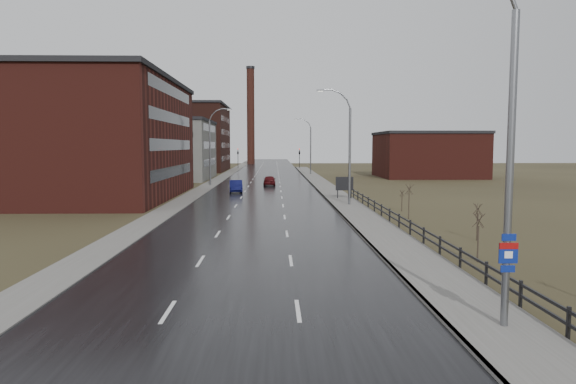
{
  "coord_description": "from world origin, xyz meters",
  "views": [
    {
      "loc": [
        1.48,
        -13.75,
        5.9
      ],
      "look_at": [
        2.33,
        18.34,
        3.0
      ],
      "focal_mm": 32.0,
      "sensor_mm": 36.0,
      "label": 1
    }
  ],
  "objects": [
    {
      "name": "curb_right",
      "position": [
        7.08,
        35.0,
        0.09
      ],
      "size": [
        0.16,
        180.0,
        0.18
      ],
      "primitive_type": "cube",
      "color": "slate",
      "rests_on": "ground"
    },
    {
      "name": "car_near",
      "position": [
        -3.4,
        50.96,
        0.75
      ],
      "size": [
        2.01,
        4.7,
        1.51
      ],
      "primitive_type": "imported",
      "rotation": [
        0.0,
        0.0,
        0.09
      ],
      "color": "#0D0F41",
      "rests_on": "ground"
    },
    {
      "name": "car_far",
      "position": [
        0.75,
        61.75,
        0.76
      ],
      "size": [
        1.79,
        4.44,
        1.51
      ],
      "primitive_type": "imported",
      "rotation": [
        0.0,
        0.0,
        3.14
      ],
      "color": "#450B0E",
      "rests_on": "ground"
    },
    {
      "name": "smokestack",
      "position": [
        -6.0,
        150.0,
        15.5
      ],
      "size": [
        2.7,
        2.7,
        30.7
      ],
      "color": "#331611",
      "rests_on": "ground"
    },
    {
      "name": "shrub_e",
      "position": [
        12.3,
        26.97,
        1.5
      ],
      "size": [
        0.66,
        0.7,
        2.83
      ],
      "color": "#382D23",
      "rests_on": "ground"
    },
    {
      "name": "traffic_light_right",
      "position": [
        8.0,
        120.0,
        4.6
      ],
      "size": [
        0.58,
        2.73,
        5.3
      ],
      "color": "black",
      "rests_on": "ground"
    },
    {
      "name": "traffic_light_left",
      "position": [
        -8.0,
        120.0,
        4.6
      ],
      "size": [
        0.58,
        2.73,
        5.3
      ],
      "color": "black",
      "rests_on": "ground"
    },
    {
      "name": "sidewalk_left",
      "position": [
        -8.2,
        60.0,
        0.06
      ],
      "size": [
        2.4,
        260.0,
        0.12
      ],
      "primitive_type": "cube",
      "color": "#595651",
      "rests_on": "ground"
    },
    {
      "name": "shrub_d",
      "position": [
        14.11,
        17.56,
        1.24
      ],
      "size": [
        0.55,
        0.58,
        2.33
      ],
      "color": "#382D23",
      "rests_on": "ground"
    },
    {
      "name": "sidewalk_right",
      "position": [
        8.6,
        35.0,
        0.09
      ],
      "size": [
        3.2,
        180.0,
        0.18
      ],
      "primitive_type": "cube",
      "color": "#595651",
      "rests_on": "ground"
    },
    {
      "name": "road",
      "position": [
        0.0,
        60.0,
        0.03
      ],
      "size": [
        14.0,
        300.0,
        0.06
      ],
      "primitive_type": "cube",
      "color": "black",
      "rests_on": "ground"
    },
    {
      "name": "shrub_f",
      "position": [
        12.95,
        31.84,
        1.02
      ],
      "size": [
        0.46,
        0.48,
        1.92
      ],
      "color": "#382D23",
      "rests_on": "ground"
    },
    {
      "name": "streetlight_right_far",
      "position": [
        8.5,
        90.0,
        5.84
      ],
      "size": [
        3.36,
        0.28,
        11.35
      ],
      "color": "slate",
      "rests_on": "ground"
    },
    {
      "name": "streetlight_right_mid",
      "position": [
        8.5,
        36.0,
        5.84
      ],
      "size": [
        3.36,
        0.28,
        11.35
      ],
      "color": "slate",
      "rests_on": "ground"
    },
    {
      "name": "warehouse_near",
      "position": [
        -20.99,
        45.0,
        6.76
      ],
      "size": [
        22.44,
        28.56,
        13.5
      ],
      "color": "#471914",
      "rests_on": "ground"
    },
    {
      "name": "billboard",
      "position": [
        9.1,
        41.72,
        1.7
      ],
      "size": [
        1.93,
        0.17,
        2.53
      ],
      "color": "black",
      "rests_on": "ground"
    },
    {
      "name": "streetlight_left",
      "position": [
        -7.7,
        62.0,
        5.84
      ],
      "size": [
        3.36,
        0.28,
        11.35
      ],
      "color": "slate",
      "rests_on": "ground"
    },
    {
      "name": "building_right",
      "position": [
        30.3,
        82.0,
        4.26
      ],
      "size": [
        18.36,
        16.32,
        8.5
      ],
      "color": "#471914",
      "rests_on": "ground"
    },
    {
      "name": "warehouse_mid",
      "position": [
        -17.99,
        78.0,
        5.26
      ],
      "size": [
        16.32,
        20.4,
        10.5
      ],
      "color": "slate",
      "rests_on": "ground"
    },
    {
      "name": "warehouse_far",
      "position": [
        -22.99,
        108.0,
        7.76
      ],
      "size": [
        26.52,
        24.48,
        15.5
      ],
      "color": "#331611",
      "rests_on": "ground"
    },
    {
      "name": "guardrail",
      "position": [
        10.3,
        18.31,
        0.71
      ],
      "size": [
        0.1,
        53.05,
        1.1
      ],
      "color": "black",
      "rests_on": "ground"
    },
    {
      "name": "ground",
      "position": [
        0.0,
        0.0,
        0.0
      ],
      "size": [
        320.0,
        320.0,
        0.0
      ],
      "primitive_type": "plane",
      "color": "#2D2819",
      "rests_on": "ground"
    },
    {
      "name": "streetlight_main",
      "position": [
        8.47,
        2.0,
        6.06
      ],
      "size": [
        3.91,
        0.29,
        12.11
      ],
      "color": "slate",
      "rests_on": "ground"
    },
    {
      "name": "shrub_c",
      "position": [
        11.81,
        11.67,
        1.33
      ],
      "size": [
        0.59,
        0.62,
        2.51
      ],
      "color": "#382D23",
      "rests_on": "ground"
    }
  ]
}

